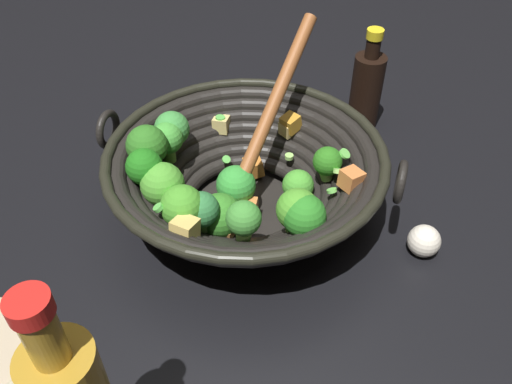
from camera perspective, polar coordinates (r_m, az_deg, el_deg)
ground_plane at (r=0.74m, az=-1.02°, el=-2.17°), size 4.00×4.00×0.00m
wok at (r=0.69m, az=-1.40°, el=1.82°), size 0.36×0.36×0.22m
soy_sauce_bottle at (r=0.89m, az=11.80°, el=10.83°), size 0.05×0.05×0.17m
garlic_bulb at (r=0.70m, az=17.63°, el=-5.04°), size 0.04×0.04×0.04m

